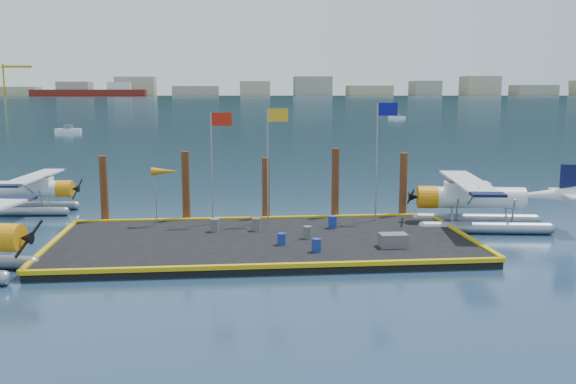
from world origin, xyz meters
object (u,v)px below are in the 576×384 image
at_px(drum_0, 215,225).
at_px(windsock, 164,173).
at_px(drum_4, 333,222).
at_px(flagpole_red, 215,150).
at_px(flagpole_yellow, 271,148).
at_px(piling_2, 266,191).
at_px(piling_3, 335,186).
at_px(seaplane_d, 474,201).
at_px(crate, 393,240).
at_px(piling_4, 403,187).
at_px(seaplane_c, 30,191).
at_px(drum_5, 256,224).
at_px(piling_0, 104,192).
at_px(piling_1, 186,189).
at_px(drum_2, 308,232).
at_px(flagpole_blue, 380,143).
at_px(drum_1, 316,245).
at_px(drum_3, 281,239).

distance_m(drum_0, windsock, 4.15).
distance_m(drum_4, flagpole_red, 7.31).
bearing_deg(flagpole_yellow, piling_2, 97.21).
height_order(flagpole_yellow, piling_2, flagpole_yellow).
bearing_deg(drum_0, piling_3, 27.66).
bearing_deg(seaplane_d, flagpole_yellow, 94.34).
relative_size(crate, piling_4, 0.31).
height_order(seaplane_c, drum_5, seaplane_c).
bearing_deg(flagpole_red, crate, -36.88).
bearing_deg(piling_4, seaplane_c, 167.85).
bearing_deg(piling_0, drum_5, -23.50).
relative_size(drum_4, piling_1, 0.15).
bearing_deg(drum_2, seaplane_d, 17.69).
height_order(drum_4, crate, drum_4).
distance_m(flagpole_yellow, flagpole_blue, 6.00).
relative_size(drum_5, piling_2, 0.17).
height_order(drum_2, flagpole_blue, flagpole_blue).
height_order(drum_1, drum_2, drum_2).
relative_size(flagpole_blue, piling_0, 1.62).
xyz_separation_m(drum_1, flagpole_blue, (4.48, 6.67, 3.98)).
xyz_separation_m(piling_3, piling_4, (4.00, 0.00, -0.15)).
height_order(seaplane_d, flagpole_yellow, flagpole_yellow).
height_order(drum_1, drum_5, drum_5).
xyz_separation_m(seaplane_c, drum_4, (17.68, -8.19, -0.63)).
distance_m(drum_0, flagpole_blue, 10.11).
height_order(piling_0, piling_1, piling_1).
height_order(drum_4, piling_3, piling_3).
bearing_deg(crate, piling_4, 71.19).
xyz_separation_m(drum_2, piling_2, (-1.66, 5.62, 1.20)).
bearing_deg(piling_2, seaplane_c, 161.49).
relative_size(drum_1, drum_4, 0.94).
distance_m(piling_3, piling_4, 4.00).
distance_m(drum_5, flagpole_blue, 8.23).
bearing_deg(drum_4, windsock, 168.68).
height_order(drum_4, flagpole_yellow, flagpole_yellow).
distance_m(drum_2, drum_4, 2.78).
distance_m(flagpole_red, windsock, 2.97).
height_order(seaplane_d, crate, seaplane_d).
relative_size(seaplane_c, drum_4, 13.66).
bearing_deg(drum_4, piling_2, 134.29).
bearing_deg(drum_3, drum_5, 107.51).
xyz_separation_m(drum_3, flagpole_yellow, (-0.07, 5.20, 3.84)).
bearing_deg(drum_2, drum_3, -139.74).
xyz_separation_m(windsock, piling_4, (13.53, 1.60, -1.23)).
xyz_separation_m(drum_1, piling_3, (2.29, 8.27, 1.45)).
bearing_deg(seaplane_c, seaplane_d, 79.16).
bearing_deg(flagpole_yellow, windsock, 180.00).
distance_m(seaplane_d, piling_4, 4.17).
height_order(piling_1, piling_3, piling_3).
relative_size(drum_0, piling_4, 0.17).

